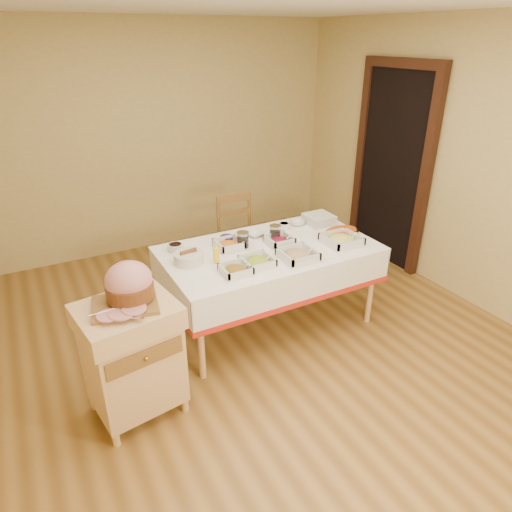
{
  "coord_description": "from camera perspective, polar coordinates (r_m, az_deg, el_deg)",
  "views": [
    {
      "loc": [
        -1.47,
        -2.77,
        2.4
      ],
      "look_at": [
        0.12,
        0.2,
        0.77
      ],
      "focal_mm": 32.0,
      "sensor_mm": 36.0,
      "label": 1
    }
  ],
  "objects": [
    {
      "name": "room_shell",
      "position": [
        3.33,
        -0.18,
        6.54
      ],
      "size": [
        5.0,
        5.0,
        5.0
      ],
      "color": "olive",
      "rests_on": "ground"
    },
    {
      "name": "doorway",
      "position": [
        5.35,
        16.66,
        10.9
      ],
      "size": [
        0.09,
        1.1,
        2.2
      ],
      "color": "black",
      "rests_on": "ground"
    },
    {
      "name": "dining_table",
      "position": [
        3.98,
        1.62,
        -1.07
      ],
      "size": [
        1.82,
        1.02,
        0.76
      ],
      "color": "#DFB57B",
      "rests_on": "ground"
    },
    {
      "name": "butcher_cart",
      "position": [
        3.21,
        -15.2,
        -11.74
      ],
      "size": [
        0.68,
        0.59,
        0.86
      ],
      "color": "#DFB57B",
      "rests_on": "ground"
    },
    {
      "name": "dining_chair",
      "position": [
        4.79,
        -2.04,
        2.2
      ],
      "size": [
        0.43,
        0.41,
        0.93
      ],
      "color": "brown",
      "rests_on": "ground"
    },
    {
      "name": "ham_on_board",
      "position": [
        2.98,
        -15.64,
        -3.65
      ],
      "size": [
        0.43,
        0.41,
        0.28
      ],
      "color": "brown",
      "rests_on": "butcher_cart"
    },
    {
      "name": "serving_dish_a",
      "position": [
        3.48,
        -2.55,
        -1.71
      ],
      "size": [
        0.22,
        0.22,
        0.1
      ],
      "color": "silver",
      "rests_on": "dining_table"
    },
    {
      "name": "serving_dish_b",
      "position": [
        3.6,
        0.16,
        -0.68
      ],
      "size": [
        0.24,
        0.24,
        0.1
      ],
      "color": "silver",
      "rests_on": "dining_table"
    },
    {
      "name": "serving_dish_c",
      "position": [
        3.71,
        5.27,
        0.12
      ],
      "size": [
        0.27,
        0.27,
        0.11
      ],
      "color": "silver",
      "rests_on": "dining_table"
    },
    {
      "name": "serving_dish_d",
      "position": [
        4.04,
        10.65,
        2.01
      ],
      "size": [
        0.3,
        0.3,
        0.11
      ],
      "color": "silver",
      "rests_on": "dining_table"
    },
    {
      "name": "serving_dish_e",
      "position": [
        3.89,
        -3.39,
        1.44
      ],
      "size": [
        0.23,
        0.22,
        0.11
      ],
      "color": "silver",
      "rests_on": "dining_table"
    },
    {
      "name": "serving_dish_f",
      "position": [
        3.97,
        2.94,
        1.96
      ],
      "size": [
        0.23,
        0.22,
        0.1
      ],
      "color": "silver",
      "rests_on": "dining_table"
    },
    {
      "name": "small_bowl_left",
      "position": [
        3.9,
        -10.04,
        1.12
      ],
      "size": [
        0.13,
        0.13,
        0.06
      ],
      "color": "silver",
      "rests_on": "dining_table"
    },
    {
      "name": "small_bowl_mid",
      "position": [
        4.03,
        -3.68,
        2.21
      ],
      "size": [
        0.12,
        0.12,
        0.05
      ],
      "color": "navy",
      "rests_on": "dining_table"
    },
    {
      "name": "small_bowl_right",
      "position": [
        4.3,
        3.53,
        3.84
      ],
      "size": [
        0.1,
        0.1,
        0.05
      ],
      "color": "silver",
      "rests_on": "dining_table"
    },
    {
      "name": "bowl_white_imported",
      "position": [
        4.13,
        -0.15,
        2.74
      ],
      "size": [
        0.19,
        0.19,
        0.04
      ],
      "primitive_type": "imported",
      "rotation": [
        0.0,
        0.0,
        0.29
      ],
      "color": "silver",
      "rests_on": "dining_table"
    },
    {
      "name": "bowl_small_imported",
      "position": [
        4.4,
        5.18,
        4.19
      ],
      "size": [
        0.19,
        0.19,
        0.05
      ],
      "primitive_type": "imported",
      "rotation": [
        0.0,
        0.0,
        -0.43
      ],
      "color": "silver",
      "rests_on": "dining_table"
    },
    {
      "name": "preserve_jar_left",
      "position": [
        3.9,
        -1.66,
        1.97
      ],
      "size": [
        0.11,
        0.11,
        0.14
      ],
      "color": "silver",
      "rests_on": "dining_table"
    },
    {
      "name": "preserve_jar_right",
      "position": [
        4.04,
        2.39,
        2.86
      ],
      "size": [
        0.11,
        0.11,
        0.13
      ],
      "color": "silver",
      "rests_on": "dining_table"
    },
    {
      "name": "mustard_bottle",
      "position": [
        3.63,
        -5.0,
        0.2
      ],
      "size": [
        0.05,
        0.05,
        0.16
      ],
      "color": "yellow",
      "rests_on": "dining_table"
    },
    {
      "name": "bread_basket",
      "position": [
        3.67,
        -8.39,
        -0.23
      ],
      "size": [
        0.24,
        0.24,
        0.11
      ],
      "color": "silver",
      "rests_on": "dining_table"
    },
    {
      "name": "plate_stack",
      "position": [
        4.44,
        7.86,
        4.59
      ],
      "size": [
        0.25,
        0.25,
        0.09
      ],
      "color": "silver",
      "rests_on": "dining_table"
    },
    {
      "name": "brass_platter",
      "position": [
        4.25,
        10.71,
        2.97
      ],
      "size": [
        0.33,
        0.24,
        0.04
      ],
      "color": "gold",
      "rests_on": "dining_table"
    }
  ]
}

